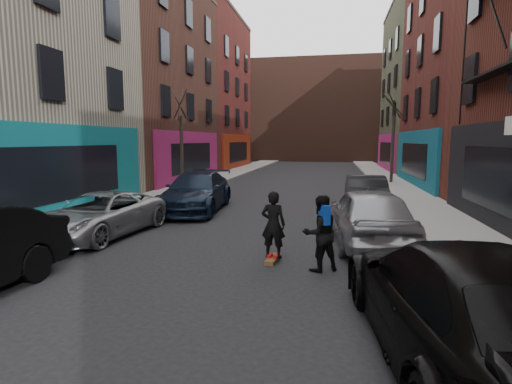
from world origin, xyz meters
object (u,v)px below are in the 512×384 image
at_px(tree_right_far, 393,131).
at_px(parked_right_end, 365,192).
at_px(parked_right_far, 368,215).
at_px(skateboard, 273,259).
at_px(parked_right_mid, 465,304).
at_px(parked_left_end, 196,192).
at_px(tree_left_far, 181,132).
at_px(parked_left_far, 100,215).
at_px(skateboarder, 273,224).
at_px(pedestrian, 320,233).

relative_size(tree_right_far, parked_right_end, 1.53).
height_order(parked_right_far, skateboard, parked_right_far).
distance_m(parked_right_mid, parked_right_end, 12.05).
distance_m(tree_right_far, parked_left_end, 15.60).
bearing_deg(parked_left_end, tree_left_far, 111.70).
xyz_separation_m(tree_right_far, parked_right_far, (-2.86, -16.42, -2.71)).
bearing_deg(parked_left_far, parked_right_far, 9.10).
height_order(parked_left_end, skateboarder, skateboarder).
xyz_separation_m(parked_right_mid, parked_right_end, (-0.34, 12.05, -0.09)).
height_order(tree_right_far, parked_right_far, tree_right_far).
xyz_separation_m(parked_left_far, skateboard, (5.55, -1.55, -0.61)).
relative_size(tree_left_far, parked_left_end, 1.19).
xyz_separation_m(tree_right_far, skateboarder, (-5.25, -18.50, -2.62)).
height_order(tree_right_far, skateboarder, tree_right_far).
bearing_deg(tree_right_far, parked_left_far, -122.51).
bearing_deg(skateboarder, parked_right_mid, 133.98).
bearing_deg(parked_right_far, parked_left_end, -39.16).
relative_size(parked_right_mid, parked_right_far, 1.18).
bearing_deg(pedestrian, parked_right_far, -146.63).
bearing_deg(skateboard, tree_right_far, 80.31).
xyz_separation_m(parked_left_end, pedestrian, (5.28, -6.84, 0.07)).
bearing_deg(parked_right_end, parked_left_far, 38.17).
xyz_separation_m(tree_left_far, skateboarder, (7.15, -12.50, -2.47)).
bearing_deg(parked_left_end, skateboard, -61.14).
height_order(parked_left_far, skateboard, parked_left_far).
distance_m(parked_right_far, skateboard, 3.25).
relative_size(parked_right_mid, pedestrian, 3.33).
xyz_separation_m(tree_right_far, pedestrian, (-4.12, -18.99, -2.67)).
height_order(tree_left_far, parked_right_end, tree_left_far).
relative_size(skateboarder, pedestrian, 0.95).
xyz_separation_m(parked_right_end, pedestrian, (-1.61, -8.58, 0.13)).
height_order(parked_left_far, skateboarder, skateboarder).
height_order(parked_right_end, skateboarder, skateboarder).
bearing_deg(skateboarder, tree_left_far, -54.06).
bearing_deg(skateboard, tree_left_far, 125.94).
height_order(parked_right_end, pedestrian, pedestrian).
height_order(parked_right_far, pedestrian, pedestrian).
bearing_deg(skateboarder, skateboard, -0.00).
distance_m(parked_left_far, parked_left_end, 5.00).
bearing_deg(tree_left_far, skateboarder, -60.21).
relative_size(skateboard, pedestrian, 0.47).
height_order(tree_left_far, tree_right_far, tree_right_far).
distance_m(parked_right_mid, parked_right_far, 6.07).
distance_m(parked_right_far, skateboarder, 3.16).
bearing_deg(tree_right_far, skateboarder, -105.83).
height_order(skateboard, pedestrian, pedestrian).
bearing_deg(skateboard, skateboarder, 0.00).
xyz_separation_m(parked_right_mid, skateboard, (-3.07, 3.96, -0.78)).
distance_m(parked_left_far, skateboarder, 5.77).
xyz_separation_m(tree_left_far, parked_left_far, (1.60, -10.94, -2.72)).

